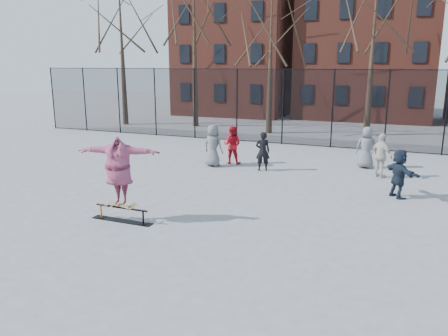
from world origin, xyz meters
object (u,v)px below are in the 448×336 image
at_px(bystander_grey, 213,146).
at_px(bystander_white, 381,156).
at_px(bystander_red, 232,145).
at_px(bystander_extra, 366,147).
at_px(skateboard, 121,205).
at_px(bystander_black, 263,151).
at_px(skater, 119,171).
at_px(bystander_navy, 399,174).
at_px(skate_rail, 122,215).

bearing_deg(bystander_grey, bystander_white, -164.68).
bearing_deg(bystander_red, bystander_extra, -171.41).
bearing_deg(bystander_red, skateboard, 83.28).
relative_size(skateboard, bystander_extra, 0.48).
bearing_deg(bystander_black, bystander_red, -46.22).
bearing_deg(skater, bystander_red, 73.21).
bearing_deg(skater, bystander_grey, 77.50).
xyz_separation_m(bystander_navy, bystander_extra, (-1.31, 3.92, 0.07)).
height_order(skateboard, bystander_red, bystander_red).
bearing_deg(skateboard, skate_rail, -0.00).
bearing_deg(skate_rail, bystander_red, 88.25).
bearing_deg(bystander_grey, bystander_extra, -151.25).
relative_size(skater, bystander_white, 1.34).
bearing_deg(bystander_red, skater, 83.28).
height_order(skater, bystander_red, skater).
relative_size(bystander_black, bystander_extra, 0.92).
height_order(bystander_white, bystander_navy, bystander_white).
relative_size(skateboard, bystander_grey, 0.47).
xyz_separation_m(skater, bystander_red, (0.25, 7.83, -0.61)).
bearing_deg(bystander_white, skate_rail, 88.60).
bearing_deg(bystander_extra, bystander_white, 112.97).
distance_m(skateboard, skater, 0.97).
relative_size(bystander_grey, bystander_extra, 1.02).
height_order(skate_rail, bystander_black, bystander_black).
distance_m(bystander_grey, bystander_red, 0.98).
height_order(bystander_white, bystander_extra, bystander_extra).
xyz_separation_m(skateboard, skater, (0.00, 0.00, 0.97)).
height_order(bystander_grey, bystander_white, bystander_grey).
bearing_deg(bystander_white, bystander_extra, -27.56).
xyz_separation_m(skateboard, bystander_white, (6.34, 7.72, 0.39)).
height_order(bystander_black, bystander_navy, bystander_navy).
bearing_deg(bystander_white, skater, 88.54).
relative_size(bystander_white, bystander_extra, 0.98).
xyz_separation_m(skate_rail, skater, (-0.01, 0.00, 1.27)).
bearing_deg(skateboard, bystander_black, 75.40).
height_order(skate_rail, bystander_white, bystander_white).
height_order(skateboard, skater, skater).
xyz_separation_m(skater, bystander_white, (6.34, 7.72, -0.59)).
height_order(bystander_red, bystander_extra, bystander_extra).
relative_size(bystander_grey, bystander_red, 1.08).
height_order(bystander_black, bystander_white, bystander_white).
distance_m(bystander_black, bystander_red, 1.76).
relative_size(bystander_black, bystander_red, 0.97).
bearing_deg(skateboard, bystander_navy, 36.65).
bearing_deg(bystander_red, bystander_white, 174.05).
bearing_deg(bystander_navy, skate_rail, 88.13).
xyz_separation_m(skater, bystander_navy, (7.01, 5.22, -0.64)).
bearing_deg(bystander_white, bystander_grey, 43.88).
distance_m(skater, bystander_grey, 7.06).
xyz_separation_m(bystander_grey, bystander_black, (2.15, 0.08, -0.09)).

